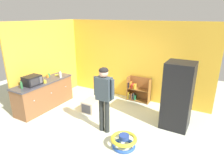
% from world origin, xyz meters
% --- Properties ---
extents(ground_plane, '(12.00, 12.00, 0.00)m').
position_xyz_m(ground_plane, '(0.00, 0.00, 0.00)').
color(ground_plane, silver).
rests_on(ground_plane, ground).
extents(back_wall, '(5.20, 0.06, 2.70)m').
position_xyz_m(back_wall, '(0.00, 2.33, 1.35)').
color(back_wall, gold).
rests_on(back_wall, ground).
extents(left_side_wall, '(0.06, 2.99, 2.70)m').
position_xyz_m(left_side_wall, '(-2.63, 0.80, 1.35)').
color(left_side_wall, gold).
rests_on(left_side_wall, ground).
extents(kitchen_counter, '(0.65, 2.02, 0.90)m').
position_xyz_m(kitchen_counter, '(-2.20, 0.18, 0.45)').
color(kitchen_counter, brown).
rests_on(kitchen_counter, ground).
extents(refrigerator, '(0.73, 0.68, 1.78)m').
position_xyz_m(refrigerator, '(1.75, 1.07, 0.89)').
color(refrigerator, black).
rests_on(refrigerator, ground).
extents(bookshelf, '(0.80, 0.28, 0.85)m').
position_xyz_m(bookshelf, '(0.21, 2.15, 0.36)').
color(bookshelf, brown).
rests_on(bookshelf, ground).
extents(standing_person, '(0.57, 0.23, 1.71)m').
position_xyz_m(standing_person, '(0.21, -0.07, 1.04)').
color(standing_person, '#272A2A').
rests_on(standing_person, ground).
extents(baby_walker, '(0.60, 0.60, 0.32)m').
position_xyz_m(baby_walker, '(0.95, -0.43, 0.16)').
color(baby_walker, blue).
rests_on(baby_walker, ground).
extents(pet_carrier, '(0.42, 0.55, 0.36)m').
position_xyz_m(pet_carrier, '(-0.74, 0.68, 0.18)').
color(pet_carrier, beige).
rests_on(pet_carrier, ground).
extents(microwave, '(0.37, 0.48, 0.28)m').
position_xyz_m(microwave, '(-2.18, -0.22, 1.04)').
color(microwave, black).
rests_on(microwave, kitchen_counter).
extents(banana_bunch, '(0.12, 0.16, 0.04)m').
position_xyz_m(banana_bunch, '(-2.23, 0.83, 0.93)').
color(banana_bunch, yellow).
rests_on(banana_bunch, kitchen_counter).
extents(clear_bottle, '(0.07, 0.07, 0.25)m').
position_xyz_m(clear_bottle, '(-1.98, 0.74, 1.00)').
color(clear_bottle, silver).
rests_on(clear_bottle, kitchen_counter).
extents(green_glass_bottle, '(0.07, 0.07, 0.25)m').
position_xyz_m(green_glass_bottle, '(-2.21, -0.57, 1.00)').
color(green_glass_bottle, '#33753D').
rests_on(green_glass_bottle, kitchen_counter).
extents(orange_cup, '(0.08, 0.08, 0.09)m').
position_xyz_m(orange_cup, '(-2.34, 0.51, 0.95)').
color(orange_cup, orange).
rests_on(orange_cup, kitchen_counter).
extents(yellow_cup, '(0.08, 0.08, 0.09)m').
position_xyz_m(yellow_cup, '(-1.99, 0.07, 0.95)').
color(yellow_cup, yellow).
rests_on(yellow_cup, kitchen_counter).
extents(green_cup, '(0.08, 0.08, 0.09)m').
position_xyz_m(green_cup, '(-2.42, 0.64, 0.95)').
color(green_cup, green).
rests_on(green_cup, kitchen_counter).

